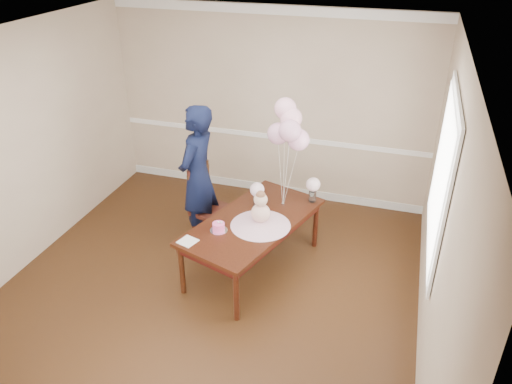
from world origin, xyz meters
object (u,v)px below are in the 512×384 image
Objects in this scene: birthday_cake at (219,227)px; woman at (198,177)px; dining_chair_seat at (213,211)px; dining_table_top at (253,222)px.

woman reaches higher than birthday_cake.
birthday_cake is 0.82m from dining_chair_seat.
dining_table_top is 0.44m from birthday_cake.
dining_table_top is 0.98× the size of woman.
dining_table_top is at bearing 48.13° from birthday_cake.
birthday_cake is at bearing -113.96° from dining_table_top.
birthday_cake reaches higher than dining_table_top.
birthday_cake is (-0.29, -0.32, 0.07)m from dining_table_top.
birthday_cake is 0.90m from woman.
dining_chair_seat is at bearing 92.06° from woman.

